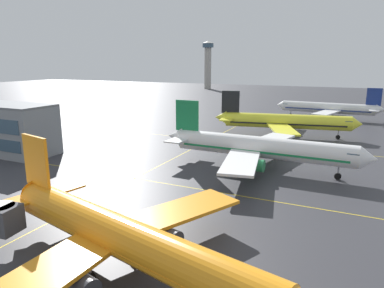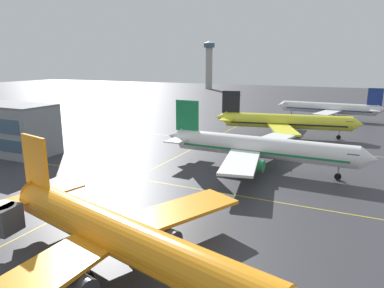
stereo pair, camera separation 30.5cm
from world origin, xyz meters
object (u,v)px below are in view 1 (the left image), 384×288
Objects in this scene: airliner_far_left_stand at (328,108)px; airliner_second_row at (259,147)px; airliner_front_gate at (121,237)px; airliner_third_row at (284,121)px; control_tower at (208,61)px.

airliner_second_row is at bearing -95.69° from airliner_far_left_stand.
airliner_third_row is (1.31, 75.04, 0.10)m from airliner_front_gate.
airliner_third_row is (-1.47, 33.80, -0.10)m from airliner_second_row.
airliner_front_gate is 41.34m from airliner_second_row.
airliner_front_gate is 1.09× the size of control_tower.
airliner_second_row is 1.15× the size of control_tower.
airliner_front_gate is at bearing -93.86° from airliner_second_row.
airliner_far_left_stand is at bearing 77.34° from airliner_third_row.
control_tower is at bearing 129.69° from airliner_far_left_stand.
airliner_second_row reaches higher than airliner_front_gate.
airliner_far_left_stand is at bearing 84.98° from airliner_front_gate.
airliner_third_row is 180.75m from control_tower.
airliner_front_gate is 0.95× the size of airliner_second_row.
airliner_front_gate reaches higher than airliner_far_left_stand.
airliner_third_row is 1.12× the size of control_tower.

